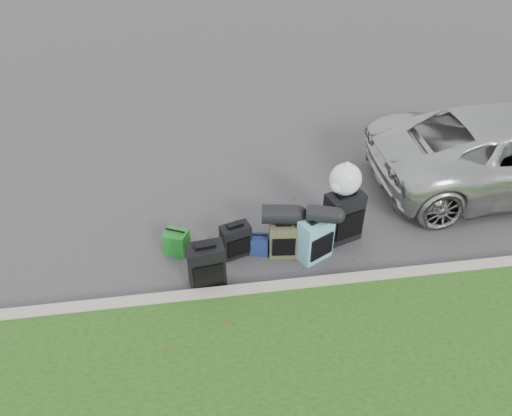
{
  "coord_description": "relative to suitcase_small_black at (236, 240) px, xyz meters",
  "views": [
    {
      "loc": [
        -0.92,
        -5.55,
        5.11
      ],
      "look_at": [
        -0.1,
        0.2,
        0.55
      ],
      "focal_mm": 35.0,
      "sensor_mm": 36.0,
      "label": 1
    }
  ],
  "objects": [
    {
      "name": "curb",
      "position": [
        0.45,
        -0.85,
        -0.19
      ],
      "size": [
        120.0,
        0.18,
        0.15
      ],
      "primitive_type": "cube",
      "color": "#9E937F",
      "rests_on": "ground"
    },
    {
      "name": "suitcase_small_black",
      "position": [
        0.0,
        0.0,
        0.0
      ],
      "size": [
        0.47,
        0.34,
        0.53
      ],
      "primitive_type": "cube",
      "rotation": [
        0.0,
        0.0,
        0.29
      ],
      "color": "black",
      "rests_on": "ground"
    },
    {
      "name": "tote_navy",
      "position": [
        0.35,
        -0.01,
        -0.12
      ],
      "size": [
        0.31,
        0.27,
        0.29
      ],
      "primitive_type": "cube",
      "rotation": [
        0.0,
        0.0,
        -0.22
      ],
      "color": "navy",
      "rests_on": "ground"
    },
    {
      "name": "duffel_right",
      "position": [
        1.19,
        -0.22,
        0.54
      ],
      "size": [
        0.48,
        0.36,
        0.24
      ],
      "primitive_type": "cylinder",
      "rotation": [
        0.0,
        1.57,
        -0.31
      ],
      "color": "black",
      "rests_on": "suitcase_teal"
    },
    {
      "name": "duffel_left",
      "position": [
        0.64,
        -0.02,
        0.43
      ],
      "size": [
        0.56,
        0.36,
        0.28
      ],
      "primitive_type": "cylinder",
      "rotation": [
        0.0,
        1.57,
        -0.16
      ],
      "color": "black",
      "rests_on": "suitcase_olive"
    },
    {
      "name": "tote_green",
      "position": [
        -0.86,
        0.17,
        -0.08
      ],
      "size": [
        0.4,
        0.37,
        0.37
      ],
      "primitive_type": "cube",
      "rotation": [
        0.0,
        0.0,
        -0.43
      ],
      "color": "#1A7721",
      "rests_on": "ground"
    },
    {
      "name": "ground",
      "position": [
        0.45,
        0.15,
        -0.26
      ],
      "size": [
        120.0,
        120.0,
        0.0
      ],
      "primitive_type": "plane",
      "color": "#383535",
      "rests_on": "ground"
    },
    {
      "name": "suitcase_large_black_right",
      "position": [
        1.63,
        0.14,
        0.15
      ],
      "size": [
        0.62,
        0.48,
        0.82
      ],
      "primitive_type": "cube",
      "rotation": [
        0.0,
        0.0,
        0.32
      ],
      "color": "black",
      "rests_on": "ground"
    },
    {
      "name": "suitcase_olive",
      "position": [
        0.68,
        -0.09,
        0.01
      ],
      "size": [
        0.43,
        0.29,
        0.56
      ],
      "primitive_type": "cube",
      "rotation": [
        0.0,
        0.0,
        -0.1
      ],
      "color": "#3B3A25",
      "rests_on": "ground"
    },
    {
      "name": "suitcase_teal",
      "position": [
        1.12,
        -0.22,
        0.08
      ],
      "size": [
        0.55,
        0.47,
        0.68
      ],
      "primitive_type": "cube",
      "rotation": [
        0.0,
        0.0,
        0.48
      ],
      "color": "teal",
      "rests_on": "ground"
    },
    {
      "name": "suitcase_large_black_left",
      "position": [
        -0.45,
        -0.56,
        0.09
      ],
      "size": [
        0.52,
        0.35,
        0.7
      ],
      "primitive_type": "cube",
      "rotation": [
        0.0,
        0.0,
        0.12
      ],
      "color": "black",
      "rests_on": "ground"
    },
    {
      "name": "trash_bag",
      "position": [
        1.62,
        0.2,
        0.78
      ],
      "size": [
        0.46,
        0.46,
        0.46
      ],
      "primitive_type": "sphere",
      "color": "white",
      "rests_on": "suitcase_large_black_right"
    }
  ]
}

